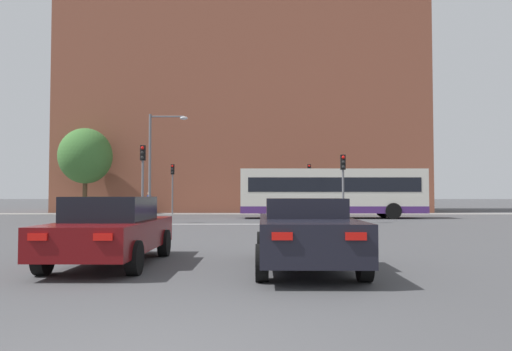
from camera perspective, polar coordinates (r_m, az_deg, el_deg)
stop_line_strip at (r=25.53m, az=-2.23°, el=-5.57°), size 8.13×0.30×0.01m
far_pavement at (r=39.77m, az=-1.38°, el=-4.40°), size 69.04×2.50×0.01m
brick_civic_building at (r=48.36m, az=-1.17°, el=8.95°), size 33.18×11.25×28.02m
car_saloon_left at (r=11.06m, az=-16.03°, el=-5.97°), size 1.92×4.68×1.44m
car_roadster_right at (r=10.03m, az=5.82°, el=-6.56°), size 2.00×4.71×1.40m
bus_crossing_lead at (r=32.42m, az=8.78°, el=-1.88°), size 11.69×2.67×3.13m
traffic_light_near_right at (r=26.89m, az=10.06°, el=-0.11°), size 0.26×0.31×3.63m
traffic_light_near_left at (r=26.99m, az=-12.69°, el=0.54°), size 0.26×0.31×4.12m
traffic_light_far_right at (r=39.55m, az=6.23°, el=-0.55°), size 0.26×0.31×3.94m
traffic_light_far_left at (r=39.71m, az=-9.39°, el=-0.56°), size 0.26×0.31×3.92m
street_lamp_junction at (r=32.24m, az=-11.09°, el=2.49°), size 2.47×0.36×6.63m
pedestrian_waiting at (r=39.50m, az=0.62°, el=-2.82°), size 0.46×0.40×1.85m
pedestrian_walking_east at (r=39.35m, az=3.82°, el=-2.92°), size 0.45×0.42×1.75m
pedestrian_walking_west at (r=40.50m, az=-11.99°, el=-2.87°), size 0.39×0.46×1.74m
tree_by_building at (r=42.05m, az=-18.78°, el=2.12°), size 4.21×4.21×6.84m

